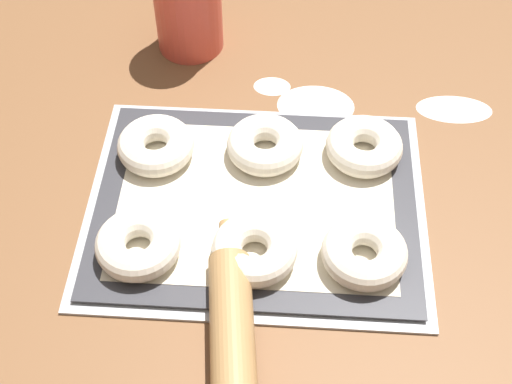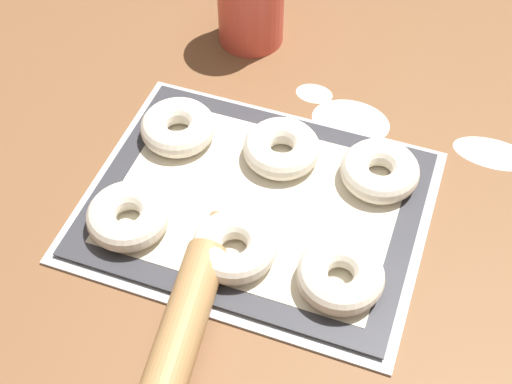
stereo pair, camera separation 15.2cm
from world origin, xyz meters
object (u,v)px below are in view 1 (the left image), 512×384
Objects in this scene: bagel_front_left at (138,244)px; bagel_back_left at (156,146)px; bagel_front_right at (364,253)px; baking_tray at (256,205)px; bagel_front_center at (255,249)px; bagel_back_right at (364,146)px; bagel_back_center at (265,145)px.

bagel_back_left is (-0.00, 0.15, 0.00)m from bagel_front_left.
bagel_front_right is at bearing -29.82° from bagel_back_left.
bagel_back_left is (-0.13, 0.07, 0.02)m from baking_tray.
baking_tray is 0.16m from bagel_front_left.
bagel_front_center reaches higher than baking_tray.
bagel_front_center is 1.00× the size of bagel_back_left.
bagel_front_right is at bearing 1.35° from bagel_front_center.
bagel_front_center is at bearing -127.73° from bagel_back_right.
bagel_back_left is at bearing -176.72° from bagel_back_right.
bagel_front_center is (0.00, -0.08, 0.02)m from baking_tray.
baking_tray is 0.08m from bagel_back_center.
bagel_front_left is at bearing -147.28° from bagel_back_right.
bagel_back_right is at bearing 52.27° from bagel_front_center.
bagel_back_left is 1.00× the size of bagel_back_center.
bagel_front_right is at bearing -52.73° from bagel_back_center.
bagel_back_left is 1.00× the size of bagel_back_right.
bagel_front_left is (-0.13, -0.08, 0.02)m from baking_tray.
bagel_back_left and bagel_back_center have the same top height.
bagel_front_center is at bearing -48.18° from bagel_back_left.
bagel_back_right is at bearing 32.16° from baking_tray.
bagel_back_left is at bearing 131.82° from bagel_front_center.
baking_tray is 0.09m from bagel_front_center.
bagel_back_left is (-0.26, 0.15, 0.00)m from bagel_front_right.
bagel_front_center is 0.16m from bagel_back_center.
bagel_front_left is 1.00× the size of bagel_back_left.
bagel_front_right is 1.00× the size of bagel_back_right.
bagel_back_left is at bearing 150.18° from bagel_front_right.
bagel_back_left reaches higher than baking_tray.
bagel_back_center is at bearing 50.22° from bagel_front_left.
bagel_front_right is 0.20m from bagel_back_center.
bagel_front_left is 0.15m from bagel_back_left.
bagel_front_right is at bearing -32.29° from baking_tray.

